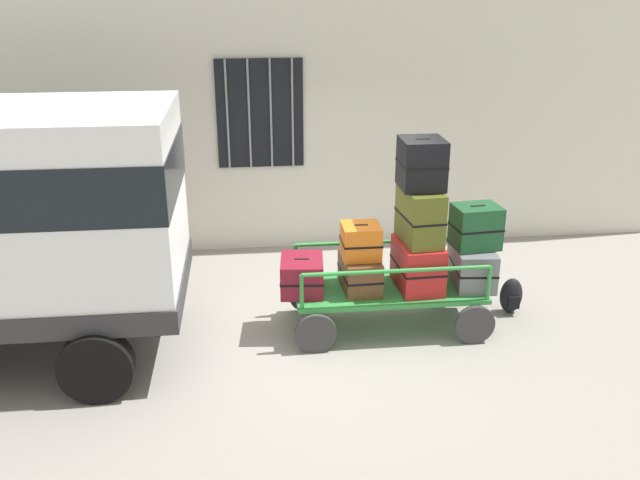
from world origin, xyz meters
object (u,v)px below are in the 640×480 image
(suitcase_center_middle, at_px, (420,216))
(backpack, at_px, (511,296))
(luggage_cart, at_px, (387,295))
(suitcase_midleft_bottom, at_px, (360,273))
(suitcase_midright_middle, at_px, (476,226))
(suitcase_left_bottom, at_px, (302,275))
(suitcase_center_top, at_px, (422,164))
(suitcase_center_bottom, at_px, (418,265))
(suitcase_midright_bottom, at_px, (472,264))
(suitcase_midleft_middle, at_px, (361,241))

(suitcase_center_middle, distance_m, backpack, 1.67)
(luggage_cart, relative_size, backpack, 4.98)
(suitcase_midleft_bottom, bearing_deg, suitcase_midright_middle, 0.47)
(suitcase_left_bottom, relative_size, backpack, 1.41)
(luggage_cart, height_order, suitcase_center_middle, suitcase_center_middle)
(luggage_cart, bearing_deg, suitcase_center_middle, -1.53)
(suitcase_center_middle, xyz_separation_m, backpack, (1.22, 0.19, -1.12))
(luggage_cart, relative_size, suitcase_center_top, 4.07)
(suitcase_center_bottom, xyz_separation_m, suitcase_midright_bottom, (0.65, 0.06, -0.05))
(suitcase_left_bottom, relative_size, suitcase_midright_middle, 1.14)
(luggage_cart, distance_m, suitcase_left_bottom, 1.01)
(backpack, bearing_deg, suitcase_midleft_bottom, -174.48)
(suitcase_center_top, xyz_separation_m, suitcase_midright_middle, (0.65, -0.03, -0.73))
(suitcase_midright_bottom, bearing_deg, suitcase_left_bottom, -179.37)
(suitcase_center_bottom, bearing_deg, luggage_cart, 174.35)
(suitcase_midleft_middle, bearing_deg, suitcase_left_bottom, 178.22)
(suitcase_midleft_middle, bearing_deg, suitcase_midleft_bottom, 90.00)
(luggage_cart, xyz_separation_m, suitcase_midright_bottom, (0.97, 0.03, 0.33))
(suitcase_midleft_bottom, xyz_separation_m, suitcase_midright_middle, (1.29, 0.01, 0.49))
(suitcase_midright_bottom, height_order, suitcase_midright_middle, suitcase_midright_middle)
(suitcase_center_bottom, relative_size, suitcase_center_top, 1.34)
(suitcase_midleft_middle, distance_m, suitcase_center_top, 1.06)
(suitcase_center_bottom, distance_m, suitcase_midright_bottom, 0.65)
(luggage_cart, bearing_deg, suitcase_center_top, 6.87)
(suitcase_center_bottom, distance_m, suitcase_center_middle, 0.57)
(suitcase_left_bottom, xyz_separation_m, suitcase_center_top, (1.29, 0.03, 1.22))
(suitcase_midright_bottom, bearing_deg, suitcase_center_middle, -176.63)
(suitcase_center_middle, bearing_deg, suitcase_midleft_bottom, 179.55)
(luggage_cart, xyz_separation_m, suitcase_midleft_middle, (-0.32, -0.01, 0.68))
(suitcase_center_top, distance_m, backpack, 2.09)
(suitcase_midleft_bottom, bearing_deg, suitcase_midleft_middle, -90.00)
(suitcase_left_bottom, bearing_deg, luggage_cart, -0.48)
(suitcase_midleft_middle, distance_m, suitcase_midright_bottom, 1.34)
(suitcase_center_bottom, bearing_deg, suitcase_midright_middle, 3.46)
(suitcase_center_top, xyz_separation_m, suitcase_midright_bottom, (0.65, -0.01, -1.19))
(suitcase_center_bottom, bearing_deg, suitcase_midright_bottom, 5.43)
(suitcase_midleft_bottom, xyz_separation_m, suitcase_midleft_middle, (0.00, -0.01, 0.38))
(suitcase_midleft_bottom, height_order, suitcase_center_middle, suitcase_center_middle)
(luggage_cart, relative_size, suitcase_midright_middle, 4.05)
(suitcase_midleft_bottom, bearing_deg, suitcase_center_bottom, -2.52)
(suitcase_left_bottom, height_order, suitcase_center_bottom, suitcase_center_bottom)
(suitcase_center_middle, relative_size, suitcase_center_top, 1.29)
(suitcase_midleft_bottom, distance_m, suitcase_midleft_middle, 0.38)
(luggage_cart, relative_size, suitcase_center_bottom, 3.03)
(suitcase_center_top, bearing_deg, suitcase_left_bottom, -178.64)
(luggage_cart, bearing_deg, suitcase_center_bottom, -5.65)
(suitcase_midright_middle, bearing_deg, suitcase_center_bottom, -176.54)
(suitcase_center_middle, distance_m, suitcase_midright_middle, 0.67)
(suitcase_midleft_bottom, relative_size, suitcase_center_top, 1.22)
(suitcase_midleft_middle, xyz_separation_m, suitcase_center_middle, (0.65, 0.00, 0.27))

